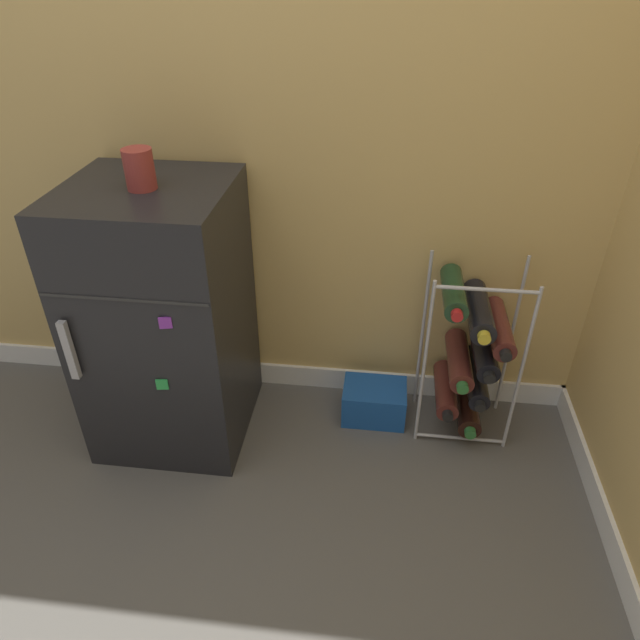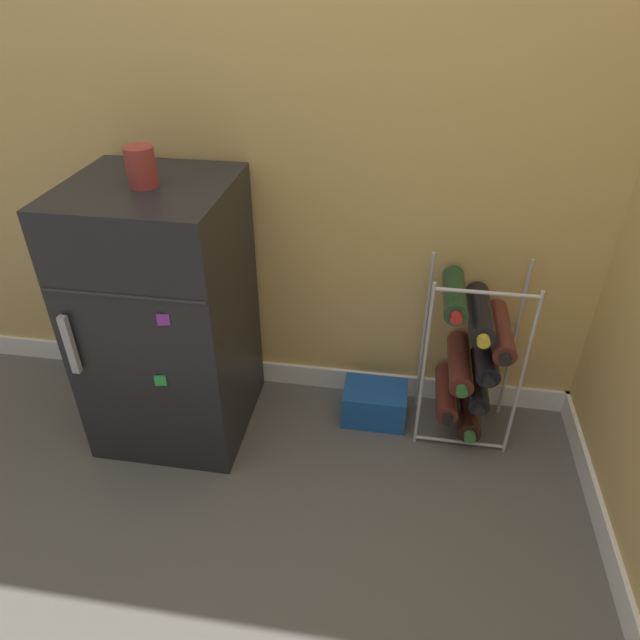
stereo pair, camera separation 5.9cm
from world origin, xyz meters
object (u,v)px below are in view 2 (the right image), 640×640
(fridge_top_cup, at_px, (141,167))
(soda_box, at_px, (375,403))
(wine_rack, at_px, (471,357))
(mini_fridge, at_px, (167,316))

(fridge_top_cup, bearing_deg, soda_box, 10.76)
(soda_box, height_order, fridge_top_cup, fridge_top_cup)
(wine_rack, height_order, soda_box, wine_rack)
(mini_fridge, height_order, fridge_top_cup, fridge_top_cup)
(wine_rack, bearing_deg, mini_fridge, -173.78)
(wine_rack, height_order, fridge_top_cup, fridge_top_cup)
(soda_box, distance_m, fridge_top_cup, 1.15)
(mini_fridge, relative_size, soda_box, 3.93)
(soda_box, bearing_deg, wine_rack, -1.06)
(mini_fridge, distance_m, soda_box, 0.81)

